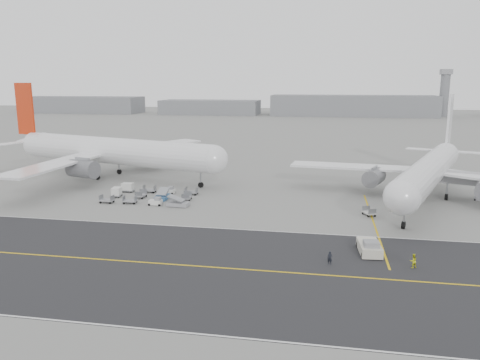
% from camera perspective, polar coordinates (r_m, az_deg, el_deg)
% --- Properties ---
extents(ground, '(700.00, 700.00, 0.00)m').
position_cam_1_polar(ground, '(78.54, -6.02, -5.20)').
color(ground, gray).
rests_on(ground, ground).
extents(taxiway, '(220.00, 59.00, 0.03)m').
position_cam_1_polar(taxiway, '(60.94, -6.15, -10.33)').
color(taxiway, '#29292C').
rests_on(taxiway, ground).
extents(horizon_buildings, '(520.00, 28.00, 28.00)m').
position_cam_1_polar(horizon_buildings, '(332.96, 11.74, 7.68)').
color(horizon_buildings, slate).
rests_on(horizon_buildings, ground).
extents(control_tower, '(7.00, 7.00, 31.25)m').
position_cam_1_polar(control_tower, '(346.20, 23.66, 9.79)').
color(control_tower, slate).
rests_on(control_tower, ground).
extents(airliner_a, '(64.11, 62.80, 22.75)m').
position_cam_1_polar(airliner_a, '(118.54, -15.71, 3.47)').
color(airliner_a, white).
rests_on(airliner_a, ground).
extents(airliner_b, '(54.83, 55.81, 20.14)m').
position_cam_1_polar(airliner_b, '(100.42, 22.14, 1.15)').
color(airliner_b, white).
rests_on(airliner_b, ground).
extents(pushback_tug, '(3.17, 7.53, 2.13)m').
position_cam_1_polar(pushback_tug, '(66.75, 15.51, -7.91)').
color(pushback_tug, beige).
rests_on(pushback_tug, ground).
extents(jet_bridge, '(14.81, 6.82, 5.56)m').
position_cam_1_polar(jet_bridge, '(103.44, 24.02, 0.20)').
color(jet_bridge, gray).
rests_on(jet_bridge, ground).
extents(gse_cluster, '(22.63, 17.29, 2.01)m').
position_cam_1_polar(gse_cluster, '(95.65, -10.79, -2.23)').
color(gse_cluster, gray).
rests_on(gse_cluster, ground).
extents(stray_dolly, '(2.38, 2.86, 1.51)m').
position_cam_1_polar(stray_dolly, '(85.31, 15.43, -4.19)').
color(stray_dolly, silver).
rests_on(stray_dolly, ground).
extents(ground_crew_a, '(0.72, 0.56, 1.76)m').
position_cam_1_polar(ground_crew_a, '(61.73, 10.90, -9.32)').
color(ground_crew_a, black).
rests_on(ground_crew_a, ground).
extents(ground_crew_b, '(1.10, 1.00, 1.85)m').
position_cam_1_polar(ground_crew_b, '(63.47, 20.36, -9.23)').
color(ground_crew_b, '#D0D218').
rests_on(ground_crew_b, ground).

